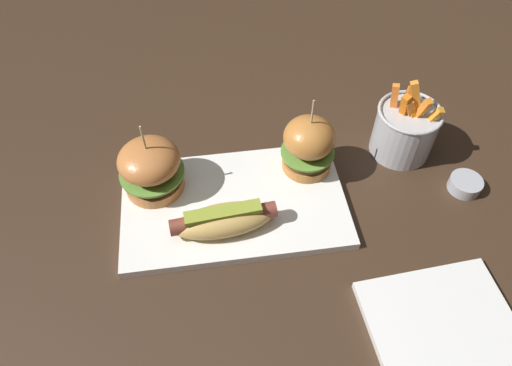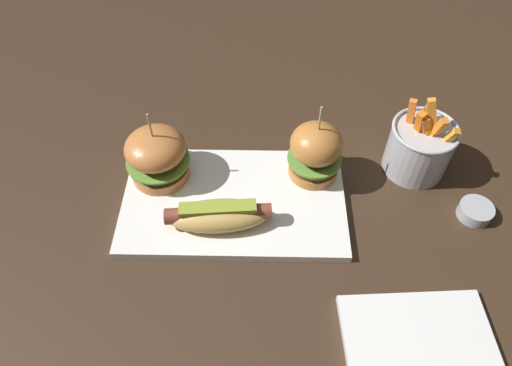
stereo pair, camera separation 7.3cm
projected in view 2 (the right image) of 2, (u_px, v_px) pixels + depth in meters
ground_plane at (234, 204)px, 0.77m from camera, size 3.00×3.00×0.00m
platter_main at (234, 201)px, 0.77m from camera, size 0.36×0.21×0.01m
hot_dog at (218, 215)px, 0.71m from camera, size 0.16×0.07×0.04m
slider_left at (157, 156)px, 0.76m from camera, size 0.10×0.10×0.14m
slider_right at (315, 151)px, 0.76m from camera, size 0.09×0.09×0.14m
fries_bucket at (420, 147)px, 0.78m from camera, size 0.11×0.11×0.15m
sauce_ramekin at (475, 211)px, 0.75m from camera, size 0.05×0.05×0.02m
side_plate at (425, 366)px, 0.60m from camera, size 0.21×0.21×0.01m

